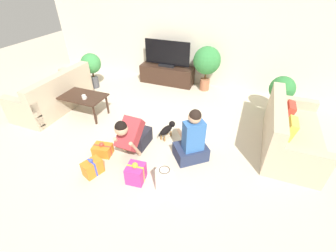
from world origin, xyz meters
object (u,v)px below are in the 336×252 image
object	(u,v)px
tv_console	(167,75)
sofa_right	(289,134)
sofa_left	(55,96)
mug	(84,97)
gift_box_a	(93,167)
gift_bag_a	(165,182)
person_sitting	(192,142)
potted_plant_corner_right	(282,90)
dog	(168,129)
potted_plant_back_right	(207,62)
coffee_table	(82,98)
gift_box_b	(103,150)
tv	(167,55)
person_kneeling	(133,135)
gift_box_c	(136,173)
potted_plant_corner_left	(91,65)

from	to	relation	value
tv_console	sofa_right	bearing A→B (deg)	-31.40
sofa_left	mug	bearing A→B (deg)	83.11
gift_box_a	gift_bag_a	size ratio (longest dim) A/B	0.73
person_sitting	mug	world-z (taller)	person_sitting
potted_plant_corner_right	dog	bearing A→B (deg)	-138.44
potted_plant_back_right	sofa_right	bearing A→B (deg)	-42.91
coffee_table	gift_box_b	distance (m)	1.51
tv	dog	bearing A→B (deg)	-68.45
person_kneeling	gift_bag_a	world-z (taller)	person_kneeling
tv_console	gift_bag_a	world-z (taller)	tv_console
tv_console	potted_plant_back_right	size ratio (longest dim) A/B	1.30
potted_plant_back_right	person_sitting	size ratio (longest dim) A/B	1.15
person_sitting	person_kneeling	bearing A→B (deg)	-28.01
gift_box_c	sofa_right	bearing A→B (deg)	37.88
sofa_right	gift_box_c	bearing A→B (deg)	127.88
person_kneeling	gift_box_a	size ratio (longest dim) A/B	2.48
gift_box_b	sofa_left	bearing A→B (deg)	153.02
tv	gift_box_a	xyz separation A→B (m)	(0.17, -3.60, -0.66)
coffee_table	potted_plant_corner_left	distance (m)	1.41
tv	dog	xyz separation A→B (m)	(0.91, -2.30, -0.61)
gift_bag_a	gift_box_c	bearing A→B (deg)	173.29
tv	person_sitting	bearing A→B (deg)	-61.13
dog	gift_bag_a	world-z (taller)	gift_bag_a
sofa_right	gift_bag_a	distance (m)	2.37
gift_box_b	gift_bag_a	distance (m)	1.35
tv_console	potted_plant_back_right	bearing A→B (deg)	-2.65
tv	potted_plant_corner_right	distance (m)	2.91
potted_plant_back_right	gift_box_c	size ratio (longest dim) A/B	3.18
gift_box_c	gift_bag_a	xyz separation A→B (m)	(0.49, -0.06, 0.08)
sofa_left	gift_box_a	size ratio (longest dim) A/B	5.23
potted_plant_back_right	mug	size ratio (longest dim) A/B	9.37
person_sitting	gift_bag_a	size ratio (longest dim) A/B	2.12
gift_box_a	gift_box_c	xyz separation A→B (m)	(0.69, 0.13, 0.02)
sofa_right	gift_box_a	world-z (taller)	sofa_right
sofa_left	potted_plant_corner_right	distance (m)	4.97
dog	mug	world-z (taller)	mug
sofa_left	tv_console	world-z (taller)	sofa_left
tv	gift_box_b	bearing A→B (deg)	-89.11
coffee_table	mug	distance (m)	0.23
tv	potted_plant_corner_left	xyz separation A→B (m)	(-1.71, -0.97, -0.17)
sofa_left	dog	size ratio (longest dim) A/B	3.76
tv_console	person_sitting	world-z (taller)	person_sitting
sofa_right	potted_plant_corner_right	distance (m)	1.26
sofa_right	gift_box_b	world-z (taller)	sofa_right
tv	potted_plant_corner_left	bearing A→B (deg)	-150.42
potted_plant_back_right	person_sitting	xyz separation A→B (m)	(0.42, -2.67, -0.39)
dog	gift_box_c	world-z (taller)	gift_box_c
person_sitting	dog	world-z (taller)	person_sitting
potted_plant_corner_right	tv_console	bearing A→B (deg)	168.22
potted_plant_corner_right	dog	size ratio (longest dim) A/B	1.79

